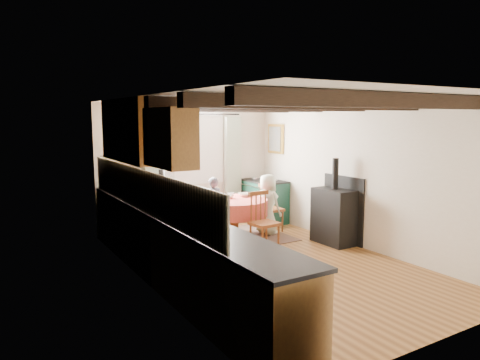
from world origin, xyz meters
TOP-DOWN VIEW (x-y plane):
  - floor at (0.00, 0.00)m, footprint 3.60×5.50m
  - ceiling at (0.00, 0.00)m, footprint 3.60×5.50m
  - wall_back at (0.00, 2.75)m, footprint 3.60×0.00m
  - wall_front at (0.00, -2.75)m, footprint 3.60×0.00m
  - wall_left at (-1.80, 0.00)m, footprint 0.00×5.50m
  - wall_right at (1.80, 0.00)m, footprint 0.00×5.50m
  - beam_a at (0.00, -2.00)m, footprint 3.60×0.16m
  - beam_b at (0.00, -1.00)m, footprint 3.60×0.16m
  - beam_c at (0.00, 0.00)m, footprint 3.60×0.16m
  - beam_d at (0.00, 1.00)m, footprint 3.60×0.16m
  - beam_e at (0.00, 2.00)m, footprint 3.60×0.16m
  - splash_left at (-1.78, 0.30)m, footprint 0.02×4.50m
  - splash_back at (-1.00, 2.73)m, footprint 1.40×0.02m
  - base_cabinet_left at (-1.50, 0.00)m, footprint 0.60×5.30m
  - base_cabinet_back at (-1.05, 2.45)m, footprint 1.30×0.60m
  - worktop_left at (-1.48, 0.00)m, footprint 0.64×5.30m
  - worktop_back at (-1.05, 2.43)m, footprint 1.30×0.64m
  - wall_cabinet_glass at (-1.63, 1.20)m, footprint 0.34×1.80m
  - wall_cabinet_solid at (-1.63, -0.30)m, footprint 0.34×0.90m
  - window_frame at (0.10, 2.73)m, footprint 1.34×0.03m
  - window_pane at (0.10, 2.74)m, footprint 1.20×0.01m
  - curtain_left at (-0.75, 2.65)m, footprint 0.35×0.10m
  - curtain_right at (0.95, 2.65)m, footprint 0.35×0.10m
  - curtain_rod at (0.10, 2.65)m, footprint 2.00×0.03m
  - wall_picture at (1.77, 2.30)m, footprint 0.04×0.50m
  - wall_plate at (1.05, 2.72)m, footprint 0.30×0.02m
  - rug at (0.28, 1.46)m, footprint 1.90×1.47m
  - dining_table at (0.28, 1.46)m, footprint 1.17×1.17m
  - chair_near at (0.35, 0.60)m, footprint 0.44×0.46m
  - chair_left at (-0.62, 1.43)m, footprint 0.48×0.46m
  - chair_right at (1.15, 1.56)m, footprint 0.41×0.39m
  - aga_range at (1.47, 2.27)m, footprint 0.62×0.96m
  - cast_iron_stove at (1.58, 0.32)m, footprint 0.44×0.73m
  - child_far at (0.20, 2.11)m, footprint 0.43×0.34m
  - child_right at (0.97, 1.43)m, footprint 0.49×0.62m
  - bowl_a at (0.61, 1.62)m, footprint 0.28×0.28m
  - bowl_b at (0.25, 1.61)m, footprint 0.21×0.21m
  - cup at (0.29, 1.60)m, footprint 0.14×0.14m
  - canister_tall at (-1.33, 2.43)m, footprint 0.14×0.14m
  - canister_wide at (-1.00, 2.58)m, footprint 0.19×0.19m
  - canister_slim at (-0.71, 2.37)m, footprint 0.10×0.10m

SIDE VIEW (x-z plane):
  - floor at x=0.00m, z-range 0.00..0.00m
  - rug at x=0.28m, z-range 0.00..0.01m
  - dining_table at x=0.28m, z-range 0.00..0.71m
  - base_cabinet_left at x=-1.50m, z-range 0.00..0.88m
  - base_cabinet_back at x=-1.05m, z-range 0.00..0.88m
  - aga_range at x=1.47m, z-range 0.00..0.88m
  - chair_right at x=1.15m, z-range 0.00..0.91m
  - chair_left at x=-0.62m, z-range 0.00..0.93m
  - chair_near at x=0.35m, z-range 0.00..0.95m
  - child_far at x=0.20m, z-range 0.00..1.04m
  - child_right at x=0.97m, z-range 0.00..1.11m
  - cast_iron_stove at x=1.58m, z-range 0.00..1.46m
  - bowl_a at x=0.61m, z-range 0.71..0.77m
  - bowl_b at x=0.25m, z-range 0.71..0.77m
  - cup at x=0.29m, z-range 0.71..0.81m
  - worktop_left at x=-1.48m, z-range 0.88..0.92m
  - worktop_back at x=-1.05m, z-range 0.88..0.92m
  - canister_wide at x=-1.00m, z-range 0.92..1.13m
  - canister_tall at x=-1.33m, z-range 0.92..1.17m
  - canister_slim at x=-0.71m, z-range 0.92..1.21m
  - curtain_left at x=-0.75m, z-range 0.05..2.15m
  - curtain_right at x=0.95m, z-range 0.05..2.15m
  - wall_back at x=0.00m, z-range 0.00..2.40m
  - wall_front at x=0.00m, z-range 0.00..2.40m
  - wall_left at x=-1.80m, z-range 0.00..2.40m
  - wall_right at x=1.80m, z-range 0.00..2.40m
  - splash_left at x=-1.78m, z-range 0.92..1.48m
  - splash_back at x=-1.00m, z-range 0.92..1.48m
  - window_frame at x=0.10m, z-range 0.83..2.37m
  - window_pane at x=0.10m, z-range 0.90..2.30m
  - wall_picture at x=1.77m, z-range 1.40..2.00m
  - wall_plate at x=1.05m, z-range 1.55..1.85m
  - wall_cabinet_solid at x=-1.63m, z-range 1.55..2.25m
  - wall_cabinet_glass at x=-1.63m, z-range 1.50..2.40m
  - curtain_rod at x=0.10m, z-range 2.19..2.22m
  - beam_a at x=0.00m, z-range 2.23..2.39m
  - beam_b at x=0.00m, z-range 2.23..2.39m
  - beam_c at x=0.00m, z-range 2.23..2.39m
  - beam_d at x=0.00m, z-range 2.23..2.39m
  - beam_e at x=0.00m, z-range 2.23..2.39m
  - ceiling at x=0.00m, z-range 2.40..2.40m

